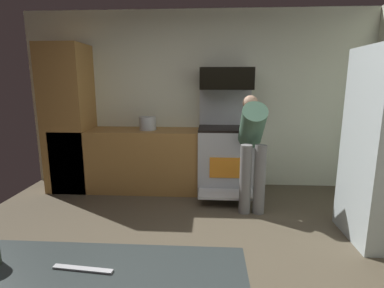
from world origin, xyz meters
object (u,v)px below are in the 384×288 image
at_px(stock_pot, 148,123).
at_px(oven_range, 225,158).
at_px(microwave, 226,79).
at_px(person_cook, 252,143).

bearing_deg(stock_pot, oven_range, -0.74).
bearing_deg(stock_pot, microwave, 4.09).
bearing_deg(oven_range, microwave, 90.00).
relative_size(oven_range, microwave, 1.99).
height_order(microwave, stock_pot, microwave).
relative_size(microwave, stock_pot, 3.08).
xyz_separation_m(person_cook, stock_pot, (-1.42, 0.59, 0.15)).
bearing_deg(oven_range, person_cook, -62.76).
xyz_separation_m(microwave, stock_pot, (-1.12, -0.08, -0.63)).
relative_size(microwave, person_cook, 0.52).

